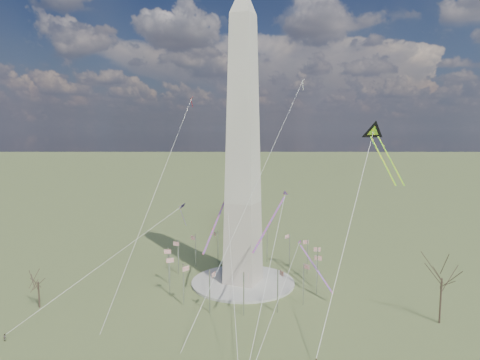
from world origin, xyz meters
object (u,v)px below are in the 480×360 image
at_px(washington_monument, 243,146).
at_px(kite_delta_black, 375,135).
at_px(tree_near, 442,275).
at_px(person_west, 5,337).

xyz_separation_m(washington_monument, kite_delta_black, (42.13, 2.97, 4.06)).
height_order(tree_near, kite_delta_black, kite_delta_black).
bearing_deg(tree_near, washington_monument, 173.05).
distance_m(person_west, kite_delta_black, 116.62).
height_order(washington_monument, person_west, washington_monument).
distance_m(tree_near, person_west, 116.83).
relative_size(tree_near, kite_delta_black, 0.92).
bearing_deg(kite_delta_black, tree_near, 124.55).
bearing_deg(washington_monument, kite_delta_black, 4.04).
relative_size(washington_monument, person_west, 53.91).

